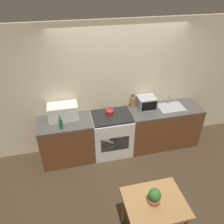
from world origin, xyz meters
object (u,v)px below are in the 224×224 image
(toaster_oven, at_px, (146,102))
(kettle, at_px, (110,111))
(bottle, at_px, (61,124))
(dining_table, at_px, (154,207))
(microwave, at_px, (63,112))
(stove_range, at_px, (112,134))

(toaster_oven, bearing_deg, kettle, -174.02)
(bottle, height_order, dining_table, bottle)
(microwave, bearing_deg, kettle, -5.20)
(dining_table, bearing_deg, kettle, 95.42)
(stove_range, relative_size, dining_table, 1.13)
(microwave, distance_m, bottle, 0.32)
(stove_range, distance_m, toaster_oven, 0.96)
(microwave, relative_size, toaster_oven, 1.53)
(toaster_oven, bearing_deg, stove_range, -170.36)
(bottle, height_order, toaster_oven, bottle)
(bottle, xyz_separation_m, toaster_oven, (1.72, 0.32, 0.02))
(microwave, bearing_deg, toaster_oven, 0.07)
(bottle, bearing_deg, stove_range, 11.01)
(dining_table, bearing_deg, microwave, 118.15)
(toaster_oven, xyz_separation_m, dining_table, (-0.60, -1.98, -0.40))
(microwave, distance_m, toaster_oven, 1.66)
(bottle, relative_size, toaster_oven, 0.75)
(kettle, relative_size, bottle, 0.62)
(stove_range, relative_size, toaster_oven, 2.49)
(stove_range, xyz_separation_m, bottle, (-0.96, -0.19, 0.56))
(stove_range, distance_m, kettle, 0.53)
(kettle, bearing_deg, dining_table, -84.58)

